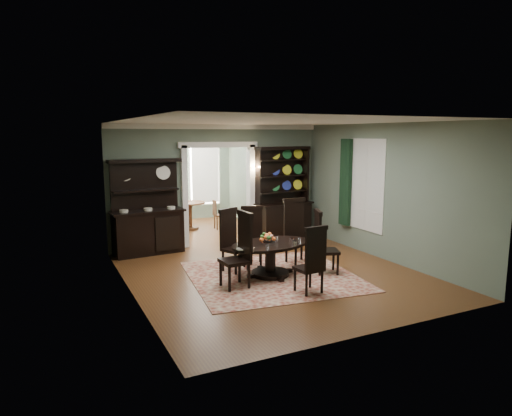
{
  "coord_description": "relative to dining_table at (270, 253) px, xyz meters",
  "views": [
    {
      "loc": [
        -4.12,
        -7.71,
        2.76
      ],
      "look_at": [
        -0.1,
        0.6,
        1.26
      ],
      "focal_mm": 32.0,
      "sensor_mm": 36.0,
      "label": 1
    }
  ],
  "objects": [
    {
      "name": "room",
      "position": [
        0.09,
        0.07,
        1.12
      ],
      "size": [
        5.51,
        6.01,
        3.01
      ],
      "color": "brown",
      "rests_on": "ground"
    },
    {
      "name": "parlor",
      "position": [
        0.09,
        5.56,
        1.05
      ],
      "size": [
        3.51,
        3.5,
        3.01
      ],
      "color": "brown",
      "rests_on": "ground"
    },
    {
      "name": "doorway_trim",
      "position": [
        0.09,
        3.03,
        1.16
      ],
      "size": [
        2.08,
        0.25,
        2.57
      ],
      "color": "silver",
      "rests_on": "floor"
    },
    {
      "name": "right_window",
      "position": [
        2.79,
        0.96,
        1.14
      ],
      "size": [
        0.15,
        1.47,
        2.12
      ],
      "color": "white",
      "rests_on": "wall_right"
    },
    {
      "name": "wall_sconce",
      "position": [
        1.04,
        2.87,
        1.43
      ],
      "size": [
        0.27,
        0.21,
        0.21
      ],
      "color": "#B47130",
      "rests_on": "back_wall_right"
    },
    {
      "name": "rug",
      "position": [
        0.02,
        -0.06,
        -0.45
      ],
      "size": [
        3.49,
        3.39,
        0.01
      ],
      "primitive_type": "cube",
      "rotation": [
        0.0,
        0.0,
        -0.12
      ],
      "color": "maroon",
      "rests_on": "floor"
    },
    {
      "name": "dining_table",
      "position": [
        0.0,
        0.0,
        0.0
      ],
      "size": [
        1.83,
        1.79,
        0.66
      ],
      "rotation": [
        0.0,
        0.0,
        0.16
      ],
      "color": "black",
      "rests_on": "rug"
    },
    {
      "name": "centerpiece",
      "position": [
        -0.09,
        -0.08,
        0.27
      ],
      "size": [
        1.36,
        0.88,
        0.22
      ],
      "color": "silver",
      "rests_on": "dining_table"
    },
    {
      "name": "chair_far_left",
      "position": [
        -0.54,
        0.68,
        0.21
      ],
      "size": [
        0.61,
        0.6,
        1.28
      ],
      "rotation": [
        0.0,
        0.0,
        3.55
      ],
      "color": "black",
      "rests_on": "rug"
    },
    {
      "name": "chair_far_mid",
      "position": [
        0.04,
        0.92,
        0.2
      ],
      "size": [
        0.6,
        0.59,
        1.25
      ],
      "rotation": [
        0.0,
        0.0,
        2.73
      ],
      "color": "black",
      "rests_on": "rug"
    },
    {
      "name": "chair_far_right",
      "position": [
        0.95,
        0.62,
        0.27
      ],
      "size": [
        0.54,
        0.49,
        1.4
      ],
      "rotation": [
        0.0,
        0.0,
        3.15
      ],
      "color": "black",
      "rests_on": "rug"
    },
    {
      "name": "chair_end_left",
      "position": [
        -0.79,
        -0.33,
        0.27
      ],
      "size": [
        0.51,
        0.54,
        1.39
      ],
      "rotation": [
        0.0,
        0.0,
        1.61
      ],
      "color": "black",
      "rests_on": "rug"
    },
    {
      "name": "chair_end_right",
      "position": [
        0.99,
        -0.31,
        0.21
      ],
      "size": [
        0.59,
        0.61,
        1.28
      ],
      "rotation": [
        0.0,
        0.0,
        -1.95
      ],
      "color": "black",
      "rests_on": "rug"
    },
    {
      "name": "chair_near",
      "position": [
        0.17,
        -1.25,
        0.18
      ],
      "size": [
        0.49,
        0.46,
        1.22
      ],
      "rotation": [
        0.0,
        0.0,
        0.09
      ],
      "color": "black",
      "rests_on": "rug"
    },
    {
      "name": "sideboard",
      "position": [
        -1.77,
        2.77,
        0.31
      ],
      "size": [
        1.71,
        0.72,
        2.2
      ],
      "rotation": [
        0.0,
        0.0,
        0.08
      ],
      "color": "black",
      "rests_on": "floor"
    },
    {
      "name": "welsh_dresser",
      "position": [
        1.82,
        2.76,
        0.42
      ],
      "size": [
        1.62,
        0.73,
        2.44
      ],
      "rotation": [
        0.0,
        0.0,
        0.1
      ],
      "color": "black",
      "rests_on": "floor"
    },
    {
      "name": "parlor_table",
      "position": [
        -0.04,
        4.98,
        0.06
      ],
      "size": [
        0.87,
        0.87,
        0.8
      ],
      "color": "#553218",
      "rests_on": "parlor_floor"
    },
    {
      "name": "parlor_chair_left",
      "position": [
        -0.51,
        4.97,
        0.0
      ],
      "size": [
        0.37,
        0.37,
        0.87
      ],
      "rotation": [
        0.0,
        0.0,
        1.51
      ],
      "color": "#553218",
      "rests_on": "parlor_floor"
    },
    {
      "name": "parlor_chair_right",
      "position": [
        0.68,
        4.62,
        0.0
      ],
      "size": [
        0.37,
        0.36,
        0.86
      ],
      "rotation": [
        0.0,
        0.0,
        -1.63
      ],
      "color": "#553218",
      "rests_on": "parlor_floor"
    }
  ]
}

